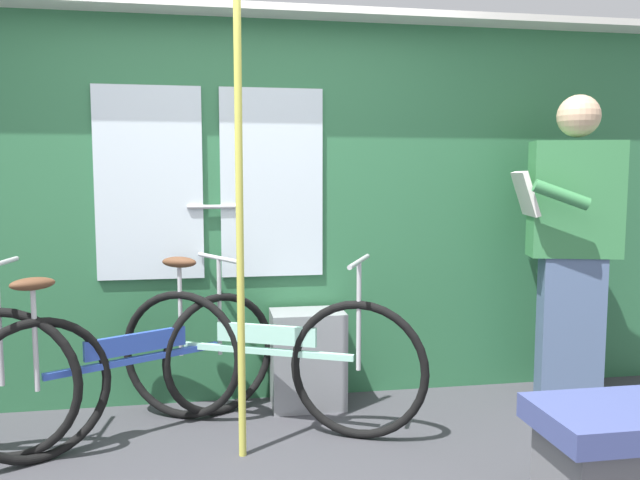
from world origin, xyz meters
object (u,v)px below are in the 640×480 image
Objects in this scene: bicycle_near_door at (136,367)px; trash_bin_by_wall at (308,359)px; passenger_reading_newspaper at (572,244)px; bicycle_by_pole at (265,358)px; handrail_pole at (240,224)px; bench_seat_corner at (625,458)px.

trash_bin_by_wall is (0.93, 0.28, -0.09)m from bicycle_near_door.
bicycle_near_door is at bearing 16.37° from passenger_reading_newspaper.
bicycle_by_pole is 0.70× the size of handrail_pole.
bicycle_by_pole reaches higher than bench_seat_corner.
bench_seat_corner is at bearing -28.65° from handrail_pole.
passenger_reading_newspaper is at bearing -8.80° from trash_bin_by_wall.
passenger_reading_newspaper is 3.18× the size of trash_bin_by_wall.
passenger_reading_newspaper is 0.80× the size of handrail_pole.
bicycle_near_door is at bearing -154.75° from bicycle_by_pole.
handrail_pole is (-0.41, -0.59, 0.84)m from trash_bin_by_wall.
handrail_pole reaches higher than bicycle_by_pole.
bicycle_by_pole is 0.81m from handrail_pole.
handrail_pole is at bearing 151.35° from bench_seat_corner.
handrail_pole is 1.88m from bench_seat_corner.
handrail_pole reaches higher than trash_bin_by_wall.
passenger_reading_newspaper is 1.95m from handrail_pole.
bench_seat_corner is (-0.45, -1.16, -0.71)m from passenger_reading_newspaper.
handrail_pole reaches higher than passenger_reading_newspaper.
passenger_reading_newspaper is at bearing 26.39° from bicycle_by_pole.
bicycle_near_door is 0.98m from trash_bin_by_wall.
passenger_reading_newspaper is (2.44, 0.05, 0.58)m from bicycle_near_door.
handrail_pole is at bearing -124.39° from trash_bin_by_wall.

